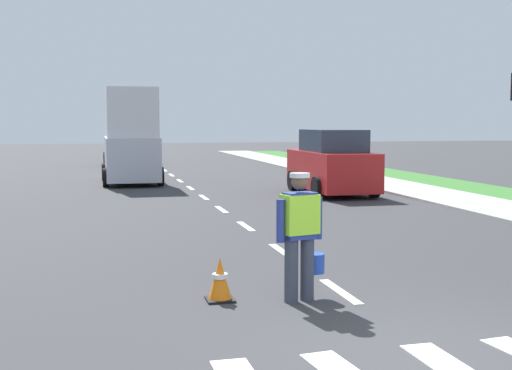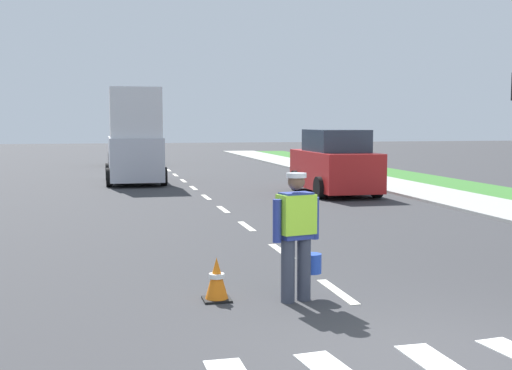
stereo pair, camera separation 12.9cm
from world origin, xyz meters
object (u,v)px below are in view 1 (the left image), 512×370
(road_worker, at_px, (301,230))
(delivery_truck, at_px, (131,141))
(traffic_cone_near, at_px, (220,279))
(car_oncoming_third, at_px, (123,146))
(car_parked_far, at_px, (332,164))

(road_worker, xyz_separation_m, delivery_truck, (-1.23, 17.74, 0.68))
(delivery_truck, bearing_deg, traffic_cone_near, -89.31)
(traffic_cone_near, relative_size, car_oncoming_third, 0.15)
(road_worker, height_order, delivery_truck, delivery_truck)
(traffic_cone_near, bearing_deg, road_worker, -13.46)
(traffic_cone_near, distance_m, car_parked_far, 13.54)
(delivery_truck, bearing_deg, road_worker, -86.04)
(delivery_truck, height_order, car_oncoming_third, delivery_truck)
(car_parked_far, bearing_deg, car_oncoming_third, 110.40)
(road_worker, height_order, traffic_cone_near, road_worker)
(car_oncoming_third, bearing_deg, delivery_truck, -90.62)
(car_oncoming_third, distance_m, car_parked_far, 17.11)
(car_oncoming_third, height_order, car_parked_far, car_oncoming_third)
(road_worker, relative_size, car_oncoming_third, 0.44)
(delivery_truck, distance_m, car_parked_far, 8.10)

